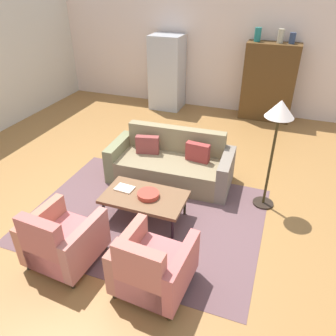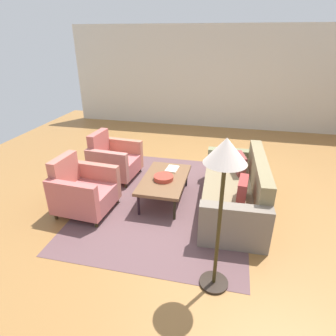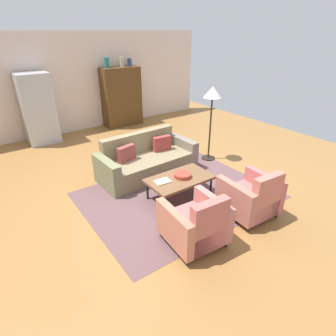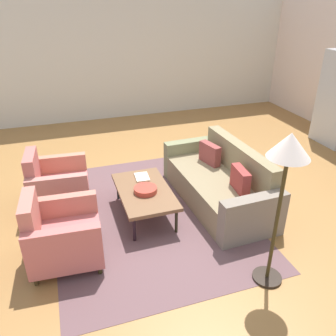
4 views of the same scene
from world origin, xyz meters
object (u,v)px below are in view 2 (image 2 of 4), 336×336
couch (238,192)px  armchair_right (82,191)px  coffee_table (164,180)px  fruit_bowl (164,178)px  floor_lamp (225,167)px  armchair_left (113,160)px  book_stack (172,169)px

couch → armchair_right: armchair_right is taller
coffee_table → fruit_bowl: 0.09m
couch → floor_lamp: (1.63, -0.23, 1.16)m
coffee_table → armchair_left: 1.31m
armchair_right → armchair_left: bearing=-176.1°
couch → armchair_left: (-0.60, -2.35, 0.06)m
coffee_table → book_stack: bearing=170.8°
armchair_right → book_stack: (-0.94, 1.22, 0.07)m
couch → book_stack: size_ratio=7.45×
armchair_left → fruit_bowl: size_ratio=2.78×
fruit_bowl → coffee_table: bearing=180.0°
armchair_left → book_stack: 1.25m
couch → book_stack: (-0.34, -1.13, 0.12)m
armchair_left → armchair_right: 1.20m
coffee_table → book_stack: book_stack is taller
fruit_bowl → armchair_right: bearing=-65.4°
armchair_right → coffee_table: bearing=120.9°
book_stack → armchair_left: bearing=-102.0°
couch → fruit_bowl: bearing=91.0°
couch → armchair_left: 2.43m
book_stack → coffee_table: bearing=-9.2°
coffee_table → floor_lamp: (1.63, 0.95, 1.08)m
armchair_left → floor_lamp: (2.23, 2.12, 1.10)m
couch → armchair_right: (0.60, -2.35, 0.06)m
armchair_left → floor_lamp: bearing=47.8°
armchair_right → floor_lamp: 2.60m
armchair_right → floor_lamp: (1.03, 2.12, 1.10)m
armchair_left → fruit_bowl: armchair_left is taller
book_stack → fruit_bowl: bearing=-7.8°
armchair_left → book_stack: size_ratio=3.07×
armchair_right → floor_lamp: floor_lamp is taller
coffee_table → fruit_bowl: (0.06, 0.00, 0.07)m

